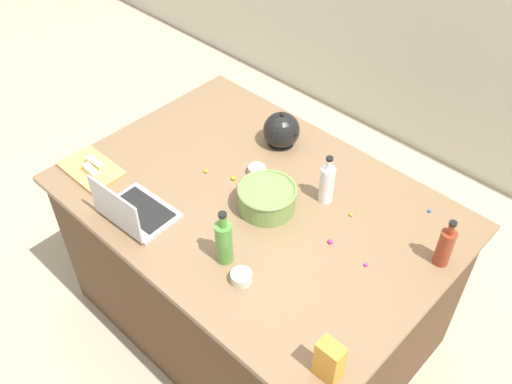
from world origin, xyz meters
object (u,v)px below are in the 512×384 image
(candy_bag, at_px, (329,361))
(laptop, at_px, (132,211))
(ramekin_medium, at_px, (241,277))
(cutting_board, at_px, (91,169))
(bottle_soy, at_px, (445,247))
(ramekin_small, at_px, (257,170))
(bottle_vinegar, at_px, (327,183))
(kettle, at_px, (282,131))
(butter_stick_left, at_px, (92,172))
(bottle_olive, at_px, (224,241))
(mixing_bowl_large, at_px, (267,197))
(butter_stick_right, at_px, (95,163))

(candy_bag, bearing_deg, laptop, -179.91)
(laptop, bearing_deg, ramekin_medium, 8.24)
(candy_bag, bearing_deg, cutting_board, 177.85)
(bottle_soy, xyz_separation_m, ramekin_small, (-0.89, -0.12, -0.07))
(bottle_vinegar, xyz_separation_m, kettle, (-0.41, 0.16, -0.02))
(bottle_soy, xyz_separation_m, butter_stick_left, (-1.43, -0.66, -0.06))
(bottle_vinegar, distance_m, ramekin_medium, 0.58)
(bottle_olive, bearing_deg, bottle_soy, 42.54)
(bottle_vinegar, height_order, kettle, bottle_vinegar)
(mixing_bowl_large, height_order, bottle_soy, bottle_soy)
(mixing_bowl_large, xyz_separation_m, bottle_olive, (0.08, -0.33, 0.05))
(bottle_soy, height_order, kettle, bottle_soy)
(mixing_bowl_large, relative_size, butter_stick_left, 2.36)
(bottle_vinegar, bearing_deg, bottle_soy, 3.75)
(bottle_olive, xyz_separation_m, bottle_vinegar, (0.08, 0.54, -0.01))
(mixing_bowl_large, distance_m, butter_stick_right, 0.84)
(mixing_bowl_large, distance_m, ramekin_small, 0.23)
(laptop, height_order, kettle, laptop)
(mixing_bowl_large, bearing_deg, ramekin_medium, -61.06)
(mixing_bowl_large, height_order, kettle, kettle)
(laptop, xyz_separation_m, butter_stick_left, (-0.35, 0.03, -0.01))
(cutting_board, relative_size, candy_bag, 1.77)
(kettle, relative_size, ramekin_medium, 2.51)
(butter_stick_left, bearing_deg, bottle_vinegar, 35.70)
(bottle_vinegar, distance_m, butter_stick_left, 1.07)
(mixing_bowl_large, xyz_separation_m, cutting_board, (-0.76, -0.39, -0.05))
(mixing_bowl_large, bearing_deg, bottle_vinegar, 54.34)
(bottle_soy, relative_size, bottle_vinegar, 0.94)
(laptop, xyz_separation_m, candy_bag, (1.05, 0.00, 0.04))
(kettle, distance_m, ramekin_small, 0.26)
(bottle_soy, relative_size, candy_bag, 1.34)
(laptop, height_order, bottle_olive, bottle_olive)
(bottle_olive, xyz_separation_m, candy_bag, (0.61, -0.11, -0.02))
(kettle, relative_size, butter_stick_right, 1.94)
(cutting_board, bearing_deg, ramekin_small, 42.00)
(bottle_soy, distance_m, bottle_vinegar, 0.56)
(butter_stick_left, relative_size, ramekin_medium, 1.29)
(bottle_olive, distance_m, candy_bag, 0.62)
(ramekin_small, bearing_deg, butter_stick_right, -138.76)
(bottle_olive, bearing_deg, mixing_bowl_large, 102.85)
(kettle, bearing_deg, butter_stick_right, -123.93)
(bottle_vinegar, relative_size, ramekin_small, 3.03)
(bottle_soy, bearing_deg, mixing_bowl_large, -160.56)
(mixing_bowl_large, relative_size, candy_bag, 1.53)
(mixing_bowl_large, distance_m, kettle, 0.45)
(laptop, relative_size, candy_bag, 1.88)
(bottle_soy, height_order, ramekin_small, bottle_soy)
(ramekin_medium, relative_size, candy_bag, 0.50)
(mixing_bowl_large, distance_m, cutting_board, 0.86)
(ramekin_small, bearing_deg, ramekin_medium, -51.99)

